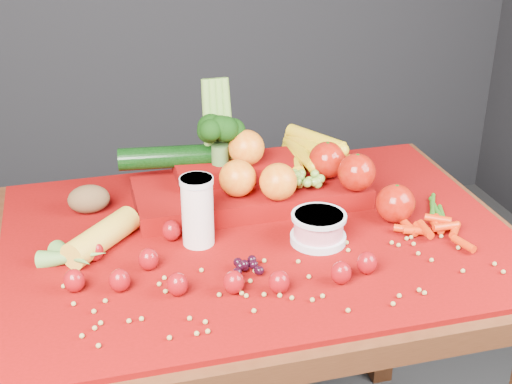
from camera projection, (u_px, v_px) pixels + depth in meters
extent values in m
cube|color=#371A0C|center=(258.00, 249.00, 1.51)|extent=(1.10, 0.80, 0.05)
cube|color=#371A0C|center=(48.00, 334.00, 1.86)|extent=(0.06, 0.06, 0.70)
cube|color=#371A0C|center=(388.00, 282.00, 2.08)|extent=(0.06, 0.06, 0.70)
cube|color=#750305|center=(258.00, 236.00, 1.50)|extent=(1.05, 0.75, 0.01)
cylinder|color=silver|center=(198.00, 211.00, 1.43)|extent=(0.06, 0.06, 0.15)
cylinder|color=silver|center=(196.00, 181.00, 1.40)|extent=(0.07, 0.07, 0.01)
cylinder|color=silver|center=(318.00, 238.00, 1.47)|extent=(0.12, 0.12, 0.02)
cylinder|color=#D67F8A|center=(319.00, 225.00, 1.45)|extent=(0.10, 0.10, 0.05)
cylinder|color=silver|center=(319.00, 216.00, 1.44)|extent=(0.11, 0.11, 0.01)
ellipsoid|color=maroon|center=(148.00, 259.00, 1.36)|extent=(0.04, 0.04, 0.04)
cone|color=#0E430C|center=(148.00, 249.00, 1.35)|extent=(0.03, 0.03, 0.01)
ellipsoid|color=maroon|center=(120.00, 280.00, 1.30)|extent=(0.04, 0.04, 0.04)
cone|color=#0E430C|center=(119.00, 270.00, 1.29)|extent=(0.03, 0.03, 0.01)
ellipsoid|color=maroon|center=(177.00, 284.00, 1.29)|extent=(0.04, 0.04, 0.04)
cone|color=#0E430C|center=(177.00, 274.00, 1.28)|extent=(0.03, 0.03, 0.01)
ellipsoid|color=maroon|center=(234.00, 282.00, 1.29)|extent=(0.04, 0.04, 0.04)
cone|color=#0E430C|center=(234.00, 272.00, 1.28)|extent=(0.03, 0.03, 0.01)
ellipsoid|color=maroon|center=(279.00, 282.00, 1.29)|extent=(0.04, 0.04, 0.04)
cone|color=#0E430C|center=(279.00, 272.00, 1.28)|extent=(0.03, 0.03, 0.01)
ellipsoid|color=maroon|center=(341.00, 273.00, 1.32)|extent=(0.04, 0.04, 0.04)
cone|color=#0E430C|center=(342.00, 263.00, 1.31)|extent=(0.03, 0.03, 0.01)
ellipsoid|color=maroon|center=(171.00, 230.00, 1.46)|extent=(0.04, 0.04, 0.04)
cone|color=#0E430C|center=(171.00, 221.00, 1.45)|extent=(0.03, 0.03, 0.01)
ellipsoid|color=maroon|center=(93.00, 250.00, 1.39)|extent=(0.04, 0.04, 0.04)
cone|color=#0E430C|center=(92.00, 241.00, 1.38)|extent=(0.03, 0.03, 0.01)
ellipsoid|color=maroon|center=(367.00, 263.00, 1.35)|extent=(0.04, 0.04, 0.04)
cone|color=#0E430C|center=(368.00, 253.00, 1.34)|extent=(0.03, 0.03, 0.01)
ellipsoid|color=maroon|center=(74.00, 281.00, 1.30)|extent=(0.04, 0.04, 0.04)
cone|color=#0E430C|center=(73.00, 271.00, 1.29)|extent=(0.03, 0.03, 0.01)
cylinder|color=yellow|center=(102.00, 237.00, 1.43)|extent=(0.16, 0.17, 0.06)
ellipsoid|color=brown|center=(89.00, 199.00, 1.57)|extent=(0.09, 0.07, 0.06)
cube|color=#750305|center=(250.00, 192.00, 1.62)|extent=(0.52, 0.22, 0.04)
cube|color=#750305|center=(236.00, 169.00, 1.64)|extent=(0.28, 0.12, 0.03)
sphere|color=#A61C0F|center=(357.00, 172.00, 1.57)|extent=(0.08, 0.08, 0.08)
sphere|color=#A61C0F|center=(395.00, 203.00, 1.53)|extent=(0.08, 0.08, 0.08)
sphere|color=#A61C0F|center=(327.00, 160.00, 1.63)|extent=(0.08, 0.08, 0.08)
sphere|color=#CD4608|center=(238.00, 178.00, 1.54)|extent=(0.08, 0.08, 0.08)
sphere|color=#CD4608|center=(278.00, 182.00, 1.53)|extent=(0.08, 0.08, 0.08)
sphere|color=#CD4608|center=(246.00, 148.00, 1.61)|extent=(0.08, 0.08, 0.08)
cylinder|color=#CCAB07|center=(293.00, 159.00, 1.69)|extent=(0.06, 0.18, 0.04)
cylinder|color=#CCAB07|center=(301.00, 153.00, 1.69)|extent=(0.04, 0.17, 0.04)
cylinder|color=#CCAB07|center=(309.00, 146.00, 1.69)|extent=(0.07, 0.18, 0.04)
cylinder|color=#CCAB07|center=(315.00, 139.00, 1.69)|extent=(0.11, 0.17, 0.04)
cylinder|color=#3F662D|center=(220.00, 154.00, 1.62)|extent=(0.04, 0.04, 0.04)
cylinder|color=olive|center=(208.00, 127.00, 1.63)|extent=(0.03, 0.06, 0.22)
cylinder|color=olive|center=(214.00, 127.00, 1.63)|extent=(0.02, 0.06, 0.22)
cylinder|color=olive|center=(221.00, 126.00, 1.63)|extent=(0.02, 0.06, 0.22)
cylinder|color=olive|center=(228.00, 125.00, 1.64)|extent=(0.03, 0.06, 0.22)
cylinder|color=black|center=(173.00, 157.00, 1.63)|extent=(0.25, 0.08, 0.05)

